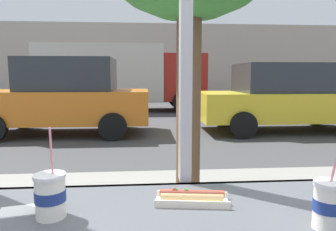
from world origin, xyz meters
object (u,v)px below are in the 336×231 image
(hotdog_tray_far, at_px, (192,197))
(soda_cup_right, at_px, (328,204))
(box_truck, at_px, (121,75))
(soda_cup_left, at_px, (50,195))
(parked_car_orange, at_px, (65,97))
(parked_car_yellow, at_px, (285,98))

(hotdog_tray_far, bearing_deg, soda_cup_right, -29.63)
(box_truck, bearing_deg, soda_cup_left, -86.86)
(soda_cup_left, bearing_deg, parked_car_orange, 103.80)
(parked_car_orange, xyz_separation_m, box_truck, (1.01, 5.20, 0.57))
(soda_cup_left, relative_size, soda_cup_right, 1.00)
(box_truck, bearing_deg, parked_car_orange, -100.99)
(soda_cup_right, height_order, hotdog_tray_far, soda_cup_right)
(soda_cup_right, bearing_deg, hotdog_tray_far, 150.37)
(soda_cup_left, bearing_deg, box_truck, 93.14)
(soda_cup_right, distance_m, parked_car_yellow, 7.61)
(soda_cup_left, xyz_separation_m, hotdog_tray_far, (0.48, 0.07, -0.05))
(soda_cup_left, relative_size, hotdog_tray_far, 1.09)
(hotdog_tray_far, xyz_separation_m, parked_car_yellow, (3.52, 6.71, -0.12))
(soda_cup_left, height_order, box_truck, box_truck)
(soda_cup_left, height_order, parked_car_yellow, parked_car_yellow)
(soda_cup_right, relative_size, parked_car_orange, 0.07)
(parked_car_yellow, distance_m, box_truck, 7.01)
(soda_cup_right, bearing_deg, box_truck, 97.16)
(soda_cup_right, height_order, box_truck, box_truck)
(box_truck, bearing_deg, hotdog_tray_far, -84.53)
(soda_cup_right, height_order, parked_car_yellow, parked_car_yellow)
(soda_cup_left, distance_m, parked_car_orange, 6.99)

